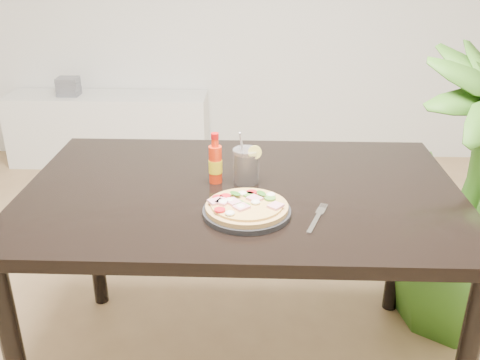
{
  "coord_description": "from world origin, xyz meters",
  "views": [
    {
      "loc": [
        0.27,
        -1.54,
        1.47
      ],
      "look_at": [
        0.22,
        -0.1,
        0.83
      ],
      "focal_mm": 40.0,
      "sensor_mm": 36.0,
      "label": 1
    }
  ],
  "objects_px": {
    "houseplant": "(471,197)",
    "fork": "(318,217)",
    "plate": "(247,212)",
    "media_console": "(109,129)",
    "pizza": "(246,206)",
    "hot_sauce_bottle": "(215,163)",
    "dining_table": "(241,211)",
    "cola_cup": "(246,166)"
  },
  "relations": [
    {
      "from": "pizza",
      "to": "hot_sauce_bottle",
      "type": "distance_m",
      "value": 0.25
    },
    {
      "from": "plate",
      "to": "cola_cup",
      "type": "height_order",
      "value": "cola_cup"
    },
    {
      "from": "plate",
      "to": "houseplant",
      "type": "distance_m",
      "value": 1.03
    },
    {
      "from": "cola_cup",
      "to": "plate",
      "type": "bearing_deg",
      "value": -88.02
    },
    {
      "from": "dining_table",
      "to": "plate",
      "type": "height_order",
      "value": "plate"
    },
    {
      "from": "hot_sauce_bottle",
      "to": "cola_cup",
      "type": "xyz_separation_m",
      "value": [
        0.1,
        0.01,
        -0.01
      ]
    },
    {
      "from": "houseplant",
      "to": "plate",
      "type": "bearing_deg",
      "value": -148.44
    },
    {
      "from": "dining_table",
      "to": "fork",
      "type": "relative_size",
      "value": 7.64
    },
    {
      "from": "dining_table",
      "to": "pizza",
      "type": "distance_m",
      "value": 0.22
    },
    {
      "from": "fork",
      "to": "media_console",
      "type": "distance_m",
      "value": 2.62
    },
    {
      "from": "fork",
      "to": "plate",
      "type": "bearing_deg",
      "value": -165.14
    },
    {
      "from": "fork",
      "to": "dining_table",
      "type": "bearing_deg",
      "value": 157.52
    },
    {
      "from": "pizza",
      "to": "media_console",
      "type": "relative_size",
      "value": 0.17
    },
    {
      "from": "fork",
      "to": "media_console",
      "type": "bearing_deg",
      "value": 138.02
    },
    {
      "from": "dining_table",
      "to": "plate",
      "type": "xyz_separation_m",
      "value": [
        0.02,
        -0.18,
        0.09
      ]
    },
    {
      "from": "dining_table",
      "to": "cola_cup",
      "type": "xyz_separation_m",
      "value": [
        0.01,
        0.05,
        0.14
      ]
    },
    {
      "from": "fork",
      "to": "cola_cup",
      "type": "bearing_deg",
      "value": 149.49
    },
    {
      "from": "houseplant",
      "to": "media_console",
      "type": "bearing_deg",
      "value": 138.22
    },
    {
      "from": "plate",
      "to": "fork",
      "type": "height_order",
      "value": "plate"
    },
    {
      "from": "dining_table",
      "to": "hot_sauce_bottle",
      "type": "xyz_separation_m",
      "value": [
        -0.09,
        0.04,
        0.15
      ]
    },
    {
      "from": "pizza",
      "to": "houseplant",
      "type": "distance_m",
      "value": 1.04
    },
    {
      "from": "hot_sauce_bottle",
      "to": "houseplant",
      "type": "distance_m",
      "value": 1.05
    },
    {
      "from": "dining_table",
      "to": "fork",
      "type": "distance_m",
      "value": 0.31
    },
    {
      "from": "dining_table",
      "to": "houseplant",
      "type": "relative_size",
      "value": 1.24
    },
    {
      "from": "cola_cup",
      "to": "houseplant",
      "type": "bearing_deg",
      "value": 18.84
    },
    {
      "from": "houseplant",
      "to": "pizza",
      "type": "bearing_deg",
      "value": -148.53
    },
    {
      "from": "plate",
      "to": "media_console",
      "type": "xyz_separation_m",
      "value": [
        -1.04,
        2.23,
        -0.51
      ]
    },
    {
      "from": "dining_table",
      "to": "hot_sauce_bottle",
      "type": "relative_size",
      "value": 8.28
    },
    {
      "from": "pizza",
      "to": "fork",
      "type": "height_order",
      "value": "pizza"
    },
    {
      "from": "dining_table",
      "to": "pizza",
      "type": "xyz_separation_m",
      "value": [
        0.02,
        -0.18,
        0.11
      ]
    },
    {
      "from": "pizza",
      "to": "hot_sauce_bottle",
      "type": "bearing_deg",
      "value": 115.07
    },
    {
      "from": "houseplant",
      "to": "fork",
      "type": "bearing_deg",
      "value": -140.44
    },
    {
      "from": "pizza",
      "to": "houseplant",
      "type": "xyz_separation_m",
      "value": [
        0.87,
        0.53,
        -0.21
      ]
    },
    {
      "from": "pizza",
      "to": "cola_cup",
      "type": "height_order",
      "value": "cola_cup"
    },
    {
      "from": "plate",
      "to": "houseplant",
      "type": "height_order",
      "value": "houseplant"
    },
    {
      "from": "dining_table",
      "to": "hot_sauce_bottle",
      "type": "bearing_deg",
      "value": 154.27
    },
    {
      "from": "fork",
      "to": "media_console",
      "type": "xyz_separation_m",
      "value": [
        -1.24,
        2.25,
        -0.5
      ]
    },
    {
      "from": "dining_table",
      "to": "fork",
      "type": "xyz_separation_m",
      "value": [
        0.23,
        -0.2,
        0.09
      ]
    },
    {
      "from": "plate",
      "to": "hot_sauce_bottle",
      "type": "xyz_separation_m",
      "value": [
        -0.11,
        0.23,
        0.06
      ]
    },
    {
      "from": "hot_sauce_bottle",
      "to": "pizza",
      "type": "bearing_deg",
      "value": -64.93
    },
    {
      "from": "pizza",
      "to": "media_console",
      "type": "distance_m",
      "value": 2.52
    },
    {
      "from": "pizza",
      "to": "fork",
      "type": "distance_m",
      "value": 0.21
    }
  ]
}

